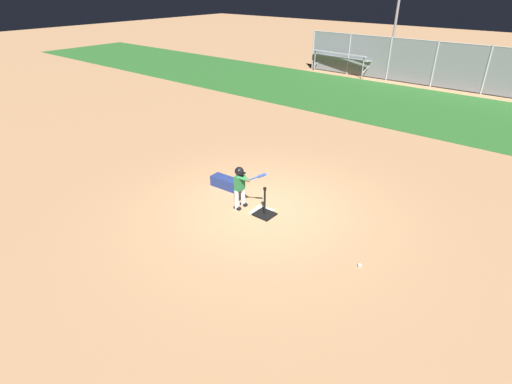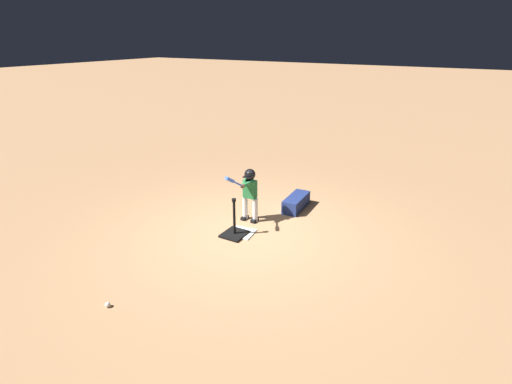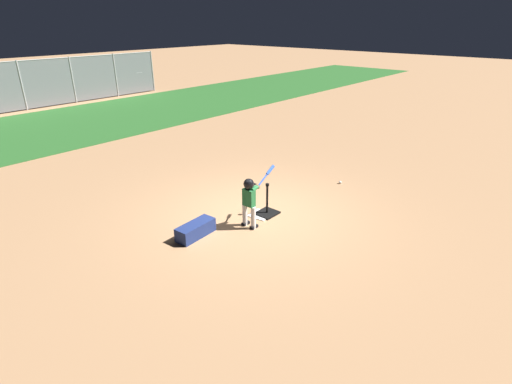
% 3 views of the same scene
% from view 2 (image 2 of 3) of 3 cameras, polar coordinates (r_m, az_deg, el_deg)
% --- Properties ---
extents(ground_plane, '(90.00, 90.00, 0.00)m').
position_cam_2_polar(ground_plane, '(7.42, -0.98, -6.06)').
color(ground_plane, '#AD7F56').
extents(home_plate, '(0.49, 0.49, 0.02)m').
position_cam_2_polar(home_plate, '(7.46, -2.03, -5.83)').
color(home_plate, white).
rests_on(home_plate, ground_plane).
extents(batting_tee, '(0.46, 0.42, 0.73)m').
position_cam_2_polar(batting_tee, '(7.36, -3.08, -5.53)').
color(batting_tee, black).
rests_on(batting_tee, ground_plane).
extents(batter_child, '(0.91, 0.33, 1.15)m').
position_cam_2_polar(batter_child, '(7.67, -1.01, 0.45)').
color(batter_child, silver).
rests_on(batter_child, ground_plane).
extents(baseball, '(0.07, 0.07, 0.07)m').
position_cam_2_polar(baseball, '(5.96, -20.44, -14.86)').
color(baseball, white).
rests_on(baseball, ground_plane).
extents(equipment_bag, '(0.86, 0.37, 0.28)m').
position_cam_2_polar(equipment_bag, '(8.47, 5.76, -1.49)').
color(equipment_bag, navy).
rests_on(equipment_bag, ground_plane).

